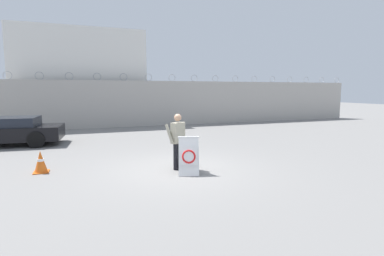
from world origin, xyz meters
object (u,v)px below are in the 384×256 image
at_px(security_guard, 178,139).
at_px(traffic_cone_near, 41,162).
at_px(parked_car_front_coupe, 5,131).
at_px(barricade_sign, 189,155).

height_order(security_guard, traffic_cone_near, security_guard).
relative_size(traffic_cone_near, parked_car_front_coupe, 0.13).
relative_size(barricade_sign, parked_car_front_coupe, 0.23).
distance_m(barricade_sign, parked_car_front_coupe, 8.95).
bearing_deg(barricade_sign, parked_car_front_coupe, 148.94).
xyz_separation_m(traffic_cone_near, parked_car_front_coupe, (-1.90, 5.20, 0.31)).
xyz_separation_m(barricade_sign, traffic_cone_near, (-3.97, 1.57, -0.21)).
height_order(barricade_sign, security_guard, security_guard).
distance_m(security_guard, traffic_cone_near, 4.00).
relative_size(security_guard, parked_car_front_coupe, 0.35).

